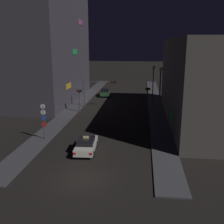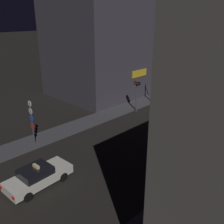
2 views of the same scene
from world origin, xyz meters
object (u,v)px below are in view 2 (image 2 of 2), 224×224
at_px(sign_pole_left, 32,120).
at_px(traffic_light_left_kerb, 137,90).
at_px(taxi, 38,176).
at_px(far_car, 207,87).
at_px(street_lamp_near_block, 190,123).
at_px(traffic_light_overhead, 172,81).

bearing_deg(sign_pole_left, traffic_light_left_kerb, 85.73).
relative_size(taxi, traffic_light_left_kerb, 1.24).
bearing_deg(sign_pole_left, far_car, 83.57).
height_order(taxi, far_car, taxi).
bearing_deg(street_lamp_near_block, far_car, 112.54).
bearing_deg(street_lamp_near_block, traffic_light_overhead, 125.79).
height_order(far_car, sign_pole_left, sign_pole_left).
height_order(traffic_light_overhead, traffic_light_left_kerb, traffic_light_overhead).
bearing_deg(taxi, sign_pole_left, 153.29).
xyz_separation_m(far_car, sign_pole_left, (-2.97, -26.34, 1.70)).
xyz_separation_m(taxi, traffic_light_left_kerb, (-4.33, 15.27, 1.89)).
bearing_deg(sign_pole_left, street_lamp_near_block, 14.26).
relative_size(traffic_light_left_kerb, sign_pole_left, 0.92).
bearing_deg(street_lamp_near_block, traffic_light_left_kerb, 140.98).
relative_size(far_car, traffic_light_overhead, 0.84).
bearing_deg(taxi, street_lamp_near_block, 38.68).
bearing_deg(far_car, taxi, -85.46).
xyz_separation_m(traffic_light_overhead, traffic_light_left_kerb, (-2.27, -3.55, -0.80)).
distance_m(traffic_light_overhead, traffic_light_left_kerb, 4.29).
relative_size(traffic_light_overhead, street_lamp_near_block, 0.70).
height_order(sign_pole_left, street_lamp_near_block, street_lamp_near_block).
bearing_deg(taxi, traffic_light_overhead, 96.23).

